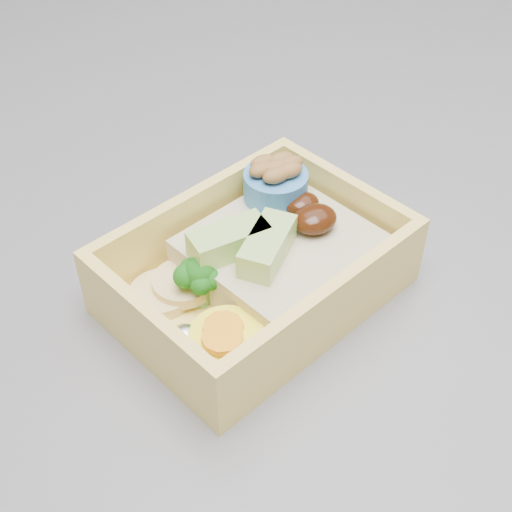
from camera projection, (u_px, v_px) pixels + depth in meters
name	position (u px, v px, depth m)	size (l,w,h in m)	color
bento_box	(260.00, 264.00, 0.41)	(0.19, 0.16, 0.06)	#F9DA66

